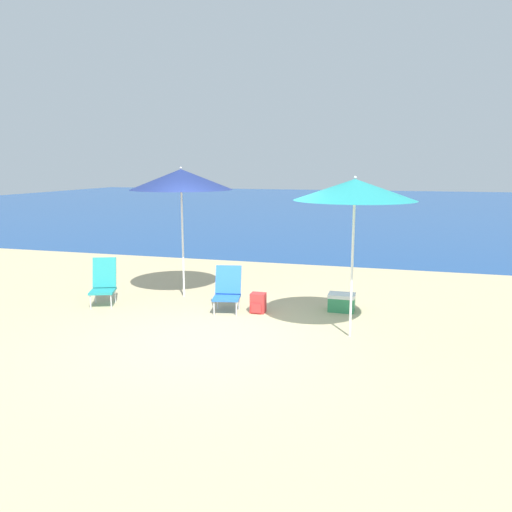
# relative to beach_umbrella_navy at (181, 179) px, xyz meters

# --- Properties ---
(ground_plane) EXTENTS (60.00, 60.00, 0.00)m
(ground_plane) POSITION_rel_beach_umbrella_navy_xyz_m (1.37, -1.99, -2.23)
(ground_plane) COLOR #C6B284
(sea_water) EXTENTS (60.00, 40.00, 0.01)m
(sea_water) POSITION_rel_beach_umbrella_navy_xyz_m (1.37, 23.74, -2.23)
(sea_water) COLOR #19478C
(sea_water) RESTS_ON ground
(beach_umbrella_navy) EXTENTS (1.91, 1.91, 2.46)m
(beach_umbrella_navy) POSITION_rel_beach_umbrella_navy_xyz_m (0.00, 0.00, 0.00)
(beach_umbrella_navy) COLOR white
(beach_umbrella_navy) RESTS_ON ground
(beach_umbrella_teal) EXTENTS (1.73, 1.73, 2.34)m
(beach_umbrella_teal) POSITION_rel_beach_umbrella_navy_xyz_m (3.28, -1.44, -0.08)
(beach_umbrella_teal) COLOR white
(beach_umbrella_teal) RESTS_ON ground
(beach_chair_blue) EXTENTS (0.54, 0.62, 0.77)m
(beach_chair_blue) POSITION_rel_beach_umbrella_navy_xyz_m (1.11, -0.66, -1.84)
(beach_chair_blue) COLOR silver
(beach_chair_blue) RESTS_ON ground
(beach_chair_teal) EXTENTS (0.58, 0.66, 0.84)m
(beach_chair_teal) POSITION_rel_beach_umbrella_navy_xyz_m (-1.18, -0.88, -1.81)
(beach_chair_teal) COLOR silver
(beach_chair_teal) RESTS_ON ground
(backpack_red) EXTENTS (0.25, 0.23, 0.34)m
(backpack_red) POSITION_rel_beach_umbrella_navy_xyz_m (1.66, -0.64, -2.06)
(backpack_red) COLOR red
(backpack_red) RESTS_ON ground
(cooler_box) EXTENTS (0.46, 0.33, 0.31)m
(cooler_box) POSITION_rel_beach_umbrella_navy_xyz_m (3.02, -0.16, -2.08)
(cooler_box) COLOR #338C59
(cooler_box) RESTS_ON ground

